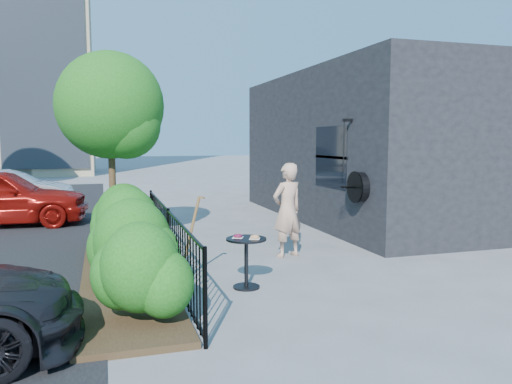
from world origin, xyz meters
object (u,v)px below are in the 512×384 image
object	(u,v)px
woman	(287,210)
cafe_table	(246,254)
patio_tree	(114,112)
car_silver	(7,191)
shovel	(188,243)

from	to	relation	value
woman	cafe_table	bearing A→B (deg)	35.43
patio_tree	car_silver	bearing A→B (deg)	116.70
cafe_table	car_silver	bearing A→B (deg)	115.94
woman	shovel	xyz separation A→B (m)	(-2.05, -1.09, -0.29)
patio_tree	woman	xyz separation A→B (m)	(3.03, -2.09, -1.88)
patio_tree	car_silver	xyz separation A→B (m)	(-3.10, 6.17, -2.13)
shovel	car_silver	world-z (taller)	shovel
shovel	cafe_table	bearing A→B (deg)	-38.72
cafe_table	car_silver	size ratio (longest dim) A/B	0.21
cafe_table	car_silver	xyz separation A→B (m)	(-4.85, 9.97, 0.11)
patio_tree	shovel	world-z (taller)	patio_tree
patio_tree	car_silver	distance (m)	7.23
patio_tree	shovel	bearing A→B (deg)	-72.88
cafe_table	shovel	size ratio (longest dim) A/B	0.59
patio_tree	car_silver	world-z (taller)	patio_tree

